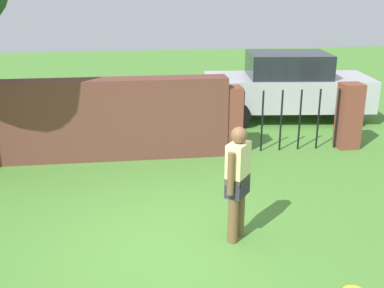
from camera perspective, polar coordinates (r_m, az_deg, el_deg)
ground_plane at (r=6.60m, az=-2.55°, el=-11.95°), size 40.00×40.00×0.00m
brick_wall at (r=9.61m, az=-13.48°, el=2.79°), size 5.91×0.50×1.62m
person at (r=6.35m, az=5.52°, el=-4.20°), size 0.39×0.45×1.62m
fence_gate at (r=10.13m, az=11.80°, el=3.08°), size 3.02×0.44×1.40m
car at (r=12.54m, az=11.34°, el=6.85°), size 4.36×2.26×1.72m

